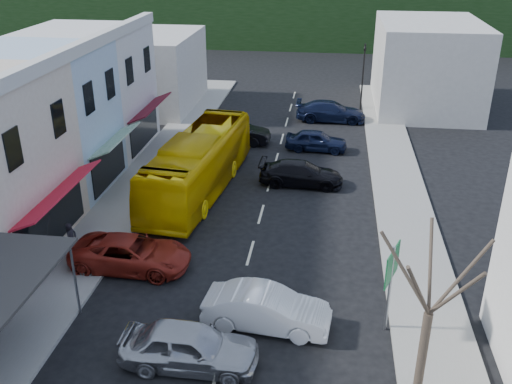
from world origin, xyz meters
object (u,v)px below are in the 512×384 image
car_silver (190,349)px  traffic_signal (363,77)px  car_red (131,254)px  car_white (267,311)px  direction_sign (389,290)px  street_tree (429,314)px  pedestrian_left (72,239)px  bus (199,166)px

car_silver → traffic_signal: traffic_signal is taller
car_silver → car_red: bearing=35.6°
car_white → direction_sign: size_ratio=1.24×
street_tree → pedestrian_left: bearing=153.2°
bus → pedestrian_left: 9.00m
pedestrian_left → traffic_signal: 29.23m
direction_sign → traffic_signal: 29.06m
bus → pedestrian_left: size_ratio=6.82×
car_white → traffic_signal: size_ratio=0.81×
car_red → car_white: bearing=-115.4°
car_silver → traffic_signal: 32.67m
street_tree → car_red: bearing=149.0°
street_tree → car_silver: bearing=171.5°
bus → car_red: bearing=-91.8°
car_silver → car_red: size_ratio=0.96×
car_silver → car_white: same height
car_white → street_tree: (5.03, -3.55, 3.01)m
car_silver → street_tree: bearing=-97.9°
car_white → traffic_signal: 29.84m
bus → traffic_signal: traffic_signal is taller
pedestrian_left → direction_sign: 14.08m
car_silver → pedestrian_left: size_ratio=2.59×
pedestrian_left → traffic_signal: bearing=-17.2°
car_white → car_red: 7.18m
direction_sign → traffic_signal: (0.00, 29.05, 0.92)m
car_silver → traffic_signal: size_ratio=0.81×
bus → direction_sign: bearing=-43.5°
traffic_signal → bus: bearing=77.5°
bus → street_tree: street_tree is taller
direction_sign → traffic_signal: bearing=110.5°
bus → traffic_signal: size_ratio=2.14×
bus → traffic_signal: 20.24m
car_red → car_silver: bearing=-143.1°
car_white → direction_sign: 4.57m
car_silver → car_red: 7.01m
car_silver → pedestrian_left: pedestrian_left is taller
traffic_signal → car_silver: bearing=94.0°
pedestrian_left → car_white: bearing=-100.9°
car_red → direction_sign: bearing=-103.1°
direction_sign → street_tree: bearing=-60.8°
bus → car_silver: bus is taller
bus → traffic_signal: bearing=67.5°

